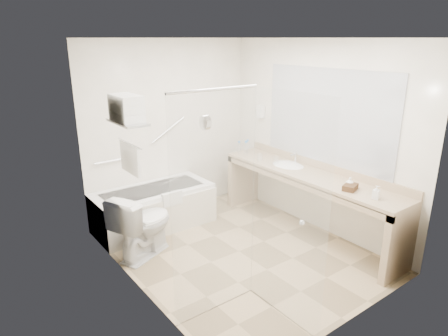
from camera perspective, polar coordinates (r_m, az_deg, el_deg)
floor at (r=5.02m, az=2.10°, el=-11.79°), size 3.20×3.20×0.00m
ceiling at (r=4.35m, az=2.50°, el=18.10°), size 2.60×3.20×0.10m
wall_back at (r=5.82m, az=-7.75°, el=5.53°), size 2.60×0.10×2.50m
wall_front at (r=3.50m, az=19.05°, el=-3.84°), size 2.60×0.10×2.50m
wall_left at (r=3.88m, az=-12.82°, el=-1.18°), size 0.10×3.20×2.50m
wall_right at (r=5.42m, az=13.05°, el=4.30°), size 0.10×3.20×2.50m
bathtub at (r=5.59m, az=-9.97°, el=-5.63°), size 1.60×0.73×0.59m
grab_bar_short at (r=5.47m, az=-16.09°, el=0.93°), size 0.40×0.03×0.03m
grab_bar_long at (r=5.76m, az=-7.99°, el=5.40°), size 0.53×0.03×0.33m
shower_enclosure at (r=3.54m, az=3.77°, el=-5.84°), size 0.96×0.91×2.11m
towel_shelf at (r=4.11m, az=-13.70°, el=7.13°), size 0.24×0.55×0.81m
vanity_counter at (r=5.30m, az=11.88°, el=-2.84°), size 0.55×2.70×0.95m
sink at (r=5.52m, az=9.12°, el=0.14°), size 0.40×0.52×0.14m
faucet at (r=5.58m, az=10.21°, el=1.49°), size 0.03×0.03×0.14m
mirror at (r=5.25m, az=14.46°, el=7.12°), size 0.02×2.00×1.20m
hairdryer_unit at (r=6.05m, az=5.26°, el=8.05°), size 0.08×0.10×0.18m
toilet at (r=4.86m, az=-11.46°, el=-7.93°), size 0.92×0.73×0.79m
amenity_basket at (r=4.76m, az=17.59°, el=-2.63°), size 0.23×0.18×0.07m
soap_bottle_a at (r=4.59m, az=20.85°, el=-3.74°), size 0.11×0.17×0.07m
soap_bottle_b at (r=4.83m, az=17.50°, el=-2.12°), size 0.10×0.13×0.10m
water_bottle_left at (r=5.87m, az=3.14°, el=2.77°), size 0.07×0.07×0.22m
water_bottle_mid at (r=5.97m, az=2.17°, el=2.91°), size 0.06×0.06×0.19m
water_bottle_right at (r=6.02m, az=3.38°, el=3.08°), size 0.06×0.06×0.20m
drinking_glass_near at (r=5.49m, az=7.48°, el=1.02°), size 0.10×0.10×0.10m
drinking_glass_far at (r=5.64m, az=5.13°, el=1.57°), size 0.10×0.10×0.10m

